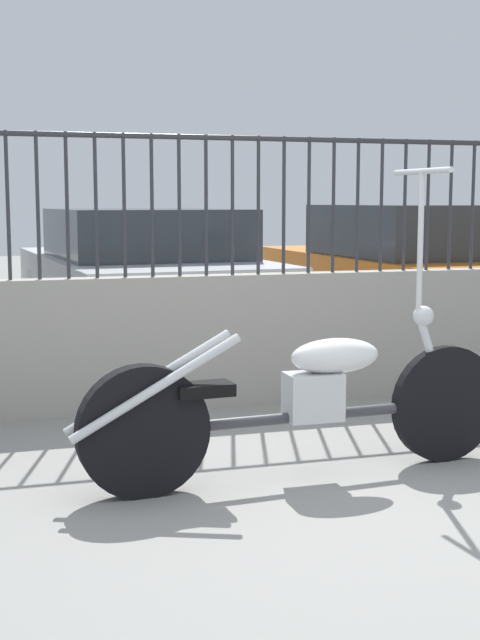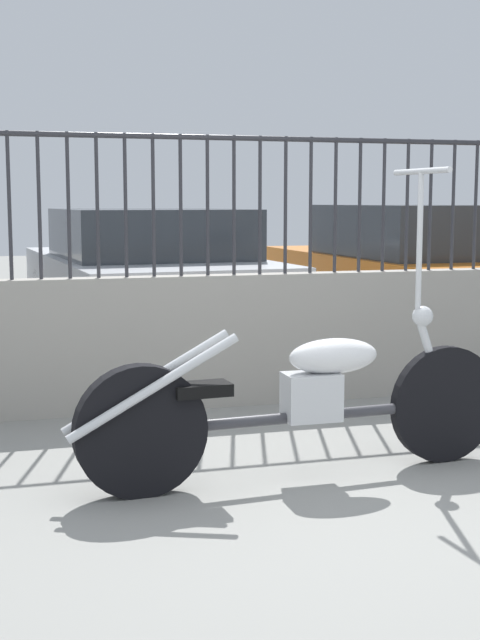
{
  "view_description": "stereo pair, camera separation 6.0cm",
  "coord_description": "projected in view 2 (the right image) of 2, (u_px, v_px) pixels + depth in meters",
  "views": [
    {
      "loc": [
        -1.6,
        -3.56,
        1.39
      ],
      "look_at": [
        -0.11,
        1.37,
        0.7
      ],
      "focal_mm": 50.0,
      "sensor_mm": 36.0,
      "label": 1
    },
    {
      "loc": [
        -1.54,
        -3.58,
        1.39
      ],
      "look_at": [
        -0.11,
        1.37,
        0.7
      ],
      "focal_mm": 50.0,
      "sensor_mm": 36.0,
      "label": 2
    }
  ],
  "objects": [
    {
      "name": "fence_railing",
      "position": [
        221.0,
        185.0,
        5.93
      ],
      "size": [
        9.5,
        0.04,
        0.93
      ],
      "color": "#2D2D33",
      "rests_on": "low_wall"
    },
    {
      "name": "car_orange",
      "position": [
        409.0,
        267.0,
        9.81
      ],
      "size": [
        1.85,
        4.62,
        1.35
      ],
      "rotation": [
        0.0,
        0.0,
        1.6
      ],
      "color": "black",
      "rests_on": "ground_plane"
    },
    {
      "name": "motorcycle_dark_grey",
      "position": [
        282.0,
        401.0,
        4.42
      ],
      "size": [
        2.34,
        0.52,
        1.56
      ],
      "rotation": [
        0.0,
        0.0,
        0.07
      ],
      "color": "black",
      "rests_on": "ground_plane"
    },
    {
      "name": "car_silver",
      "position": [
        146.0,
        273.0,
        9.04
      ],
      "size": [
        2.17,
        4.33,
        1.31
      ],
      "rotation": [
        0.0,
        0.0,
        1.64
      ],
      "color": "black",
      "rests_on": "ground_plane"
    },
    {
      "name": "low_wall",
      "position": [
        221.0,
        340.0,
        6.07
      ],
      "size": [
        9.5,
        0.18,
        0.9
      ],
      "color": "#9E998E",
      "rests_on": "ground_plane"
    },
    {
      "name": "ground_plane",
      "position": [
        347.0,
        511.0,
        4.02
      ],
      "size": [
        40.0,
        40.0,
        0.0
      ],
      "primitive_type": "plane",
      "color": "gray"
    }
  ]
}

